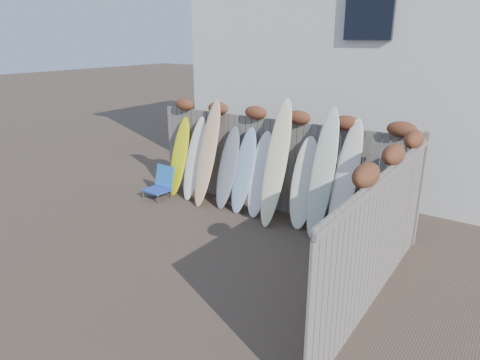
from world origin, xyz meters
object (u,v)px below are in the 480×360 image
Objects in this scene: wooden_crate at (361,262)px; lattice_panel at (388,223)px; beach_chair at (161,183)px; surfboard_0 at (179,156)px.

lattice_panel reaches higher than wooden_crate.
wooden_crate is 0.75m from lattice_panel.
beach_chair is 1.08× the size of wooden_crate.
surfboard_0 is (-5.19, 0.91, 0.05)m from lattice_panel.
surfboard_0 is (0.19, 0.47, 0.58)m from beach_chair.
beach_chair is 0.38× the size of surfboard_0.
lattice_panel is at bearing -4.62° from beach_chair.
lattice_panel is (0.21, 0.48, 0.53)m from wooden_crate.
lattice_panel is 0.91× the size of surfboard_0.
beach_chair reaches higher than wooden_crate.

